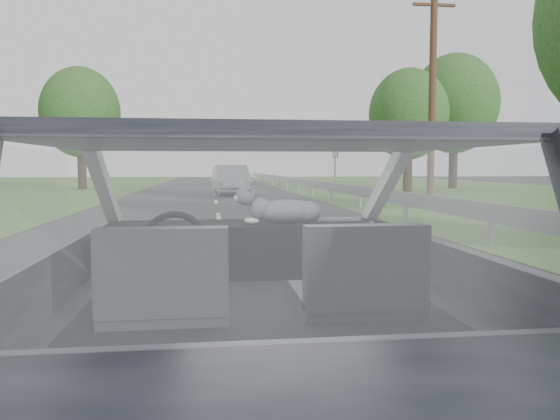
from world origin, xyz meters
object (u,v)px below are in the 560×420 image
object	(u,v)px
cat	(287,210)
other_car	(231,180)
highway_sign	(335,170)
utility_pole	(432,94)
subject_car	(258,295)

from	to	relation	value
cat	other_car	bearing A→B (deg)	85.64
cat	highway_sign	xyz separation A→B (m)	(5.66, 23.12, 0.08)
utility_pole	cat	bearing A→B (deg)	-115.30
subject_car	utility_pole	world-z (taller)	utility_pole
highway_sign	subject_car	bearing A→B (deg)	-107.67
subject_car	other_car	distance (m)	23.33
subject_car	highway_sign	size ratio (longest dim) A/B	1.73
subject_car	utility_pole	bearing A→B (deg)	64.85
cat	utility_pole	xyz separation A→B (m)	(7.56, 15.99, 2.86)
cat	other_car	size ratio (longest dim) A/B	0.12
subject_car	other_car	size ratio (longest dim) A/B	0.93
other_car	highway_sign	size ratio (longest dim) A/B	1.86
subject_car	utility_pole	distance (m)	18.58
cat	utility_pole	size ratio (longest dim) A/B	0.07
subject_car	highway_sign	world-z (taller)	highway_sign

